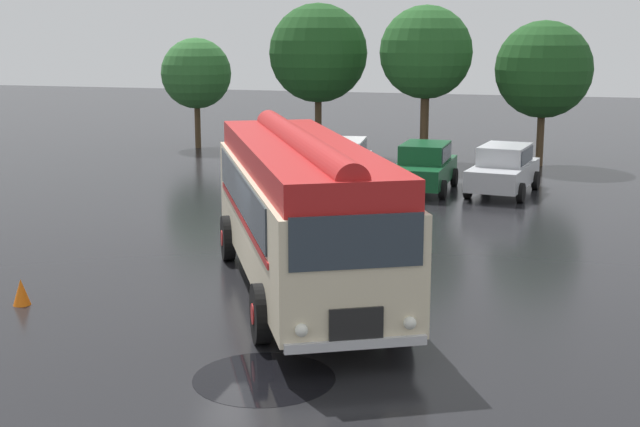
# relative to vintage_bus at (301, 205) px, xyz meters

# --- Properties ---
(ground_plane) EXTENTS (120.00, 120.00, 0.00)m
(ground_plane) POSITION_rel_vintage_bus_xyz_m (-0.54, -0.91, -1.89)
(ground_plane) COLOR black
(vintage_bus) EXTENTS (6.80, 10.09, 3.49)m
(vintage_bus) POSITION_rel_vintage_bus_xyz_m (0.00, 0.00, 0.00)
(vintage_bus) COLOR beige
(vintage_bus) RESTS_ON ground
(car_near_left) EXTENTS (2.04, 4.24, 1.66)m
(car_near_left) POSITION_rel_vintage_bus_xyz_m (-5.00, 12.52, -1.05)
(car_near_left) COLOR #144C28
(car_near_left) RESTS_ON ground
(car_mid_left) EXTENTS (2.32, 4.37, 1.66)m
(car_mid_left) POSITION_rel_vintage_bus_xyz_m (-2.41, 12.89, -1.05)
(car_mid_left) COLOR silver
(car_mid_left) RESTS_ON ground
(car_mid_right) EXTENTS (2.01, 4.23, 1.66)m
(car_mid_right) POSITION_rel_vintage_bus_xyz_m (0.60, 12.68, -1.05)
(car_mid_right) COLOR #144C28
(car_mid_right) RESTS_ON ground
(car_far_right) EXTENTS (2.39, 4.39, 1.66)m
(car_far_right) POSITION_rel_vintage_bus_xyz_m (3.30, 12.91, -1.05)
(car_far_right) COLOR #B7BABF
(car_far_right) RESTS_ON ground
(tree_far_left) EXTENTS (3.28, 3.28, 5.14)m
(tree_far_left) POSITION_rel_vintage_bus_xyz_m (-11.59, 21.06, 1.63)
(tree_far_left) COLOR #4C3823
(tree_far_left) RESTS_ON ground
(tree_left_of_centre) EXTENTS (4.33, 4.33, 6.66)m
(tree_left_of_centre) POSITION_rel_vintage_bus_xyz_m (-5.43, 20.38, 2.53)
(tree_left_of_centre) COLOR #4C3823
(tree_left_of_centre) RESTS_ON ground
(tree_centre) EXTENTS (3.86, 3.86, 6.53)m
(tree_centre) POSITION_rel_vintage_bus_xyz_m (-0.43, 19.56, 2.63)
(tree_centre) COLOR #4C3823
(tree_centre) RESTS_ON ground
(tree_right_of_centre) EXTENTS (3.92, 3.92, 5.89)m
(tree_right_of_centre) POSITION_rel_vintage_bus_xyz_m (4.21, 19.63, 1.98)
(tree_right_of_centre) COLOR #4C3823
(tree_right_of_centre) RESTS_ON ground
(traffic_cone) EXTENTS (0.36, 0.36, 0.55)m
(traffic_cone) POSITION_rel_vintage_bus_xyz_m (-5.23, -2.57, -1.62)
(traffic_cone) COLOR orange
(traffic_cone) RESTS_ON ground
(puddle_patch) EXTENTS (2.33, 2.33, 0.01)m
(puddle_patch) POSITION_rel_vintage_bus_xyz_m (0.87, -4.92, -1.89)
(puddle_patch) COLOR black
(puddle_patch) RESTS_ON ground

